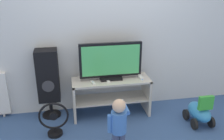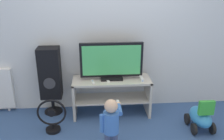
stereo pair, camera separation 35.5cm
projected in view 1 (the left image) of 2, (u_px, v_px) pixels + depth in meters
The scene contains 11 objects.
ground_plane at pixel (114, 120), 3.72m from camera, with size 16.00×16.00×0.00m, color #38568C.
wall_back at pixel (107, 27), 3.71m from camera, with size 10.00×0.06×2.60m.
tv_stand at pixel (111, 91), 3.77m from camera, with size 1.16×0.42×0.58m.
television at pixel (111, 62), 3.62m from camera, with size 0.91×0.20×0.55m.
game_console at pixel (141, 78), 3.69m from camera, with size 0.04×0.16×0.05m.
remote_primary at pixel (93, 83), 3.56m from camera, with size 0.06×0.13×0.03m.
remote_secondary at pixel (107, 81), 3.63m from camera, with size 0.07×0.13×0.03m.
child at pixel (119, 122), 2.91m from camera, with size 0.27×0.42×0.72m.
speaker_tower at pixel (48, 77), 3.63m from camera, with size 0.31×0.28×1.05m.
floor_fan at pixel (54, 120), 3.31m from camera, with size 0.40×0.20×0.49m.
ride_on_toy at pixel (199, 112), 3.58m from camera, with size 0.30×0.47×0.50m.
Camera 1 is at (-0.61, -3.14, 2.04)m, focal length 40.00 mm.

